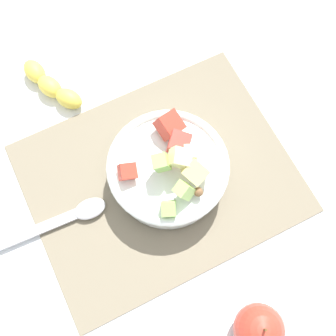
# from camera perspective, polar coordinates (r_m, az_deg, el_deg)

# --- Properties ---
(ground_plane) EXTENTS (2.40, 2.40, 0.00)m
(ground_plane) POSITION_cam_1_polar(r_m,az_deg,el_deg) (0.78, -1.09, -1.35)
(ground_plane) COLOR silver
(placemat) EXTENTS (0.46, 0.37, 0.01)m
(placemat) POSITION_cam_1_polar(r_m,az_deg,el_deg) (0.77, -1.09, -1.28)
(placemat) COLOR #756B56
(placemat) RESTS_ON ground_plane
(salad_bowl) EXTENTS (0.21, 0.21, 0.12)m
(salad_bowl) POSITION_cam_1_polar(r_m,az_deg,el_deg) (0.73, 0.05, -0.20)
(salad_bowl) COLOR white
(salad_bowl) RESTS_ON placemat
(serving_spoon) EXTENTS (0.22, 0.04, 0.01)m
(serving_spoon) POSITION_cam_1_polar(r_m,az_deg,el_deg) (0.77, -13.67, -6.57)
(serving_spoon) COLOR #B7B7BC
(serving_spoon) RESTS_ON placemat
(whole_apple) EXTENTS (0.08, 0.08, 0.09)m
(whole_apple) POSITION_cam_1_polar(r_m,az_deg,el_deg) (0.71, 12.00, -20.26)
(whole_apple) COLOR #BC3828
(whole_apple) RESTS_ON ground_plane
(banana_whole) EXTENTS (0.09, 0.15, 0.04)m
(banana_whole) POSITION_cam_1_polar(r_m,az_deg,el_deg) (0.87, -15.30, 10.55)
(banana_whole) COLOR yellow
(banana_whole) RESTS_ON ground_plane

